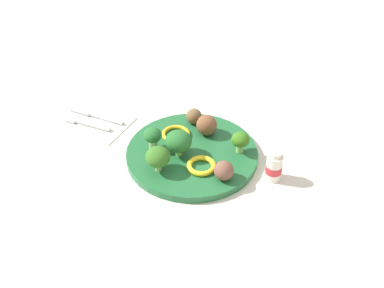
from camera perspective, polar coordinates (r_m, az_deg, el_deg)
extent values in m
plane|color=silver|center=(1.07, 0.00, -1.51)|extent=(4.00, 4.00, 0.00)
cylinder|color=#236638|center=(1.06, 0.00, -1.18)|extent=(0.28, 0.28, 0.02)
cylinder|color=#96BE7C|center=(1.06, -4.45, -0.01)|extent=(0.02, 0.02, 0.02)
ellipsoid|color=#25662E|center=(1.05, -4.52, 1.03)|extent=(0.04, 0.04, 0.03)
cylinder|color=#A1C975|center=(1.01, -3.86, -2.62)|extent=(0.01, 0.01, 0.02)
ellipsoid|color=#346D24|center=(0.99, -3.93, -1.47)|extent=(0.05, 0.05, 0.04)
cylinder|color=#95CB6E|center=(1.06, 5.48, -0.48)|extent=(0.01, 0.01, 0.02)
ellipsoid|color=#376F1D|center=(1.04, 5.56, 0.51)|extent=(0.04, 0.04, 0.03)
cylinder|color=#97CD6F|center=(1.05, -1.53, -0.87)|extent=(0.01, 0.01, 0.01)
ellipsoid|color=#26672D|center=(1.03, -1.56, 0.33)|extent=(0.06, 0.06, 0.04)
sphere|color=brown|center=(1.10, 1.55, 2.22)|extent=(0.05, 0.05, 0.05)
sphere|color=brown|center=(0.98, 3.66, -3.05)|extent=(0.04, 0.04, 0.04)
sphere|color=brown|center=(1.13, 0.23, 3.19)|extent=(0.04, 0.04, 0.04)
torus|color=yellow|center=(1.01, 1.09, -2.50)|extent=(0.08, 0.08, 0.01)
torus|color=yellow|center=(1.10, -1.86, 1.14)|extent=(0.07, 0.07, 0.01)
cube|color=white|center=(1.19, -11.29, 2.58)|extent=(0.17, 0.12, 0.01)
cube|color=silver|center=(1.17, -11.22, 2.15)|extent=(0.09, 0.02, 0.01)
cube|color=silver|center=(1.20, -13.64, 2.80)|extent=(0.03, 0.02, 0.01)
cube|color=silver|center=(1.19, -9.72, 2.91)|extent=(0.09, 0.01, 0.01)
cube|color=silver|center=(1.22, -12.56, 3.73)|extent=(0.06, 0.02, 0.01)
cylinder|color=white|center=(1.01, 9.34, -2.65)|extent=(0.03, 0.03, 0.06)
cylinder|color=red|center=(1.01, 9.32, -2.78)|extent=(0.03, 0.03, 0.02)
cylinder|color=silver|center=(0.99, 9.54, -1.18)|extent=(0.02, 0.02, 0.01)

